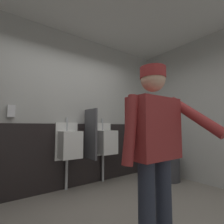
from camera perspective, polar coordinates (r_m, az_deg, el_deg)
wall_back at (r=3.25m, az=-15.43°, el=1.27°), size 4.97×0.12×2.83m
wall_right at (r=3.71m, az=30.52°, el=1.02°), size 0.12×3.65×2.83m
wainscot_band_back at (r=3.20m, az=-15.28°, el=-13.95°), size 4.37×0.03×1.13m
urinal_left at (r=3.05m, az=-14.12°, el=-10.43°), size 0.40×0.34×1.24m
urinal_middle at (r=3.40m, az=-2.20°, el=-9.96°), size 0.40×0.34×1.24m
privacy_divider_panel at (r=3.13m, az=-7.16°, el=-7.20°), size 0.04×0.40×0.90m
person at (r=1.55m, az=14.21°, el=-9.40°), size 0.69×0.60×1.62m
trash_bin at (r=3.76m, az=18.87°, el=-16.87°), size 0.37×0.37×0.56m
soap_dispenser at (r=2.94m, az=-30.71°, el=0.27°), size 0.10×0.07×0.18m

